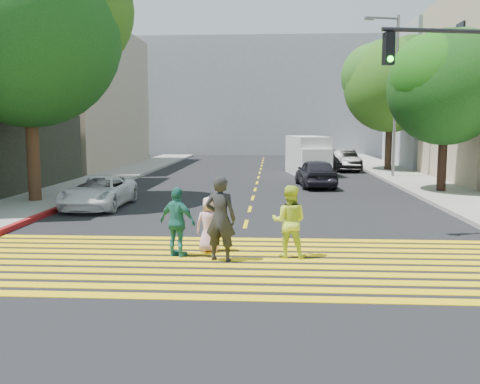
# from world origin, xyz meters

# --- Properties ---
(ground) EXTENTS (120.00, 120.00, 0.00)m
(ground) POSITION_xyz_m (0.00, 0.00, 0.00)
(ground) COLOR black
(sidewalk_left) EXTENTS (3.00, 40.00, 0.15)m
(sidewalk_left) POSITION_xyz_m (-8.50, 22.00, 0.07)
(sidewalk_left) COLOR gray
(sidewalk_left) RESTS_ON ground
(sidewalk_right) EXTENTS (3.00, 60.00, 0.15)m
(sidewalk_right) POSITION_xyz_m (8.50, 15.00, 0.07)
(sidewalk_right) COLOR gray
(sidewalk_right) RESTS_ON ground
(curb_red) EXTENTS (0.20, 8.00, 0.16)m
(curb_red) POSITION_xyz_m (-6.90, 6.00, 0.08)
(curb_red) COLOR maroon
(curb_red) RESTS_ON ground
(crosswalk) EXTENTS (13.40, 5.30, 0.01)m
(crosswalk) POSITION_xyz_m (0.00, 1.28, 0.01)
(crosswalk) COLOR yellow
(crosswalk) RESTS_ON ground
(lane_line) EXTENTS (0.12, 34.40, 0.01)m
(lane_line) POSITION_xyz_m (0.00, 22.50, 0.01)
(lane_line) COLOR yellow
(lane_line) RESTS_ON ground
(building_left_tan) EXTENTS (12.00, 16.00, 10.00)m
(building_left_tan) POSITION_xyz_m (-16.00, 28.00, 5.00)
(building_left_tan) COLOR tan
(building_left_tan) RESTS_ON ground
(building_right_grey) EXTENTS (10.00, 10.00, 10.00)m
(building_right_grey) POSITION_xyz_m (15.00, 30.00, 5.00)
(building_right_grey) COLOR gray
(building_right_grey) RESTS_ON ground
(backdrop_block) EXTENTS (30.00, 8.00, 12.00)m
(backdrop_block) POSITION_xyz_m (0.00, 48.00, 6.00)
(backdrop_block) COLOR gray
(backdrop_block) RESTS_ON ground
(tree_left) EXTENTS (9.30, 9.27, 10.27)m
(tree_left) POSITION_xyz_m (-8.45, 9.94, 6.93)
(tree_left) COLOR #3B2A16
(tree_left) RESTS_ON ground
(tree_right_near) EXTENTS (6.60, 6.58, 7.38)m
(tree_right_near) POSITION_xyz_m (8.45, 13.91, 5.00)
(tree_right_near) COLOR black
(tree_right_near) RESTS_ON ground
(tree_right_far) EXTENTS (7.85, 7.54, 8.83)m
(tree_right_far) POSITION_xyz_m (8.55, 25.41, 5.96)
(tree_right_far) COLOR #3C2A1F
(tree_right_far) RESTS_ON ground
(pedestrian_man) EXTENTS (0.80, 0.61, 1.96)m
(pedestrian_man) POSITION_xyz_m (-0.35, 1.45, 0.98)
(pedestrian_man) COLOR black
(pedestrian_man) RESTS_ON ground
(pedestrian_woman) EXTENTS (0.91, 0.76, 1.71)m
(pedestrian_woman) POSITION_xyz_m (1.23, 1.88, 0.85)
(pedestrian_woman) COLOR #CCE736
(pedestrian_woman) RESTS_ON ground
(pedestrian_child) EXTENTS (0.71, 0.49, 1.37)m
(pedestrian_child) POSITION_xyz_m (-0.71, 2.29, 0.69)
(pedestrian_child) COLOR #EDAEC4
(pedestrian_child) RESTS_ON ground
(pedestrian_extra) EXTENTS (1.05, 0.79, 1.65)m
(pedestrian_extra) POSITION_xyz_m (-1.40, 1.78, 0.83)
(pedestrian_extra) COLOR #257368
(pedestrian_extra) RESTS_ON ground
(white_sedan) EXTENTS (2.03, 4.36, 1.21)m
(white_sedan) POSITION_xyz_m (-5.69, 9.03, 0.61)
(white_sedan) COLOR white
(white_sedan) RESTS_ON ground
(dark_car_near) EXTENTS (2.03, 4.30, 1.42)m
(dark_car_near) POSITION_xyz_m (2.99, 16.22, 0.71)
(dark_car_near) COLOR black
(dark_car_near) RESTS_ON ground
(silver_car) EXTENTS (1.79, 4.24, 1.22)m
(silver_car) POSITION_xyz_m (3.54, 28.23, 0.61)
(silver_car) COLOR gray
(silver_car) RESTS_ON ground
(dark_car_parked) EXTENTS (2.02, 4.53, 1.44)m
(dark_car_parked) POSITION_xyz_m (5.60, 25.88, 0.72)
(dark_car_parked) COLOR black
(dark_car_parked) RESTS_ON ground
(white_van) EXTENTS (2.63, 5.28, 2.38)m
(white_van) POSITION_xyz_m (3.04, 22.65, 1.13)
(white_van) COLOR silver
(white_van) RESTS_ON ground
(traffic_signal) EXTENTS (4.04, 1.11, 6.00)m
(traffic_signal) POSITION_xyz_m (6.51, 4.76, 3.88)
(traffic_signal) COLOR black
(traffic_signal) RESTS_ON ground
(street_lamp) EXTENTS (2.06, 0.69, 9.18)m
(street_lamp) POSITION_xyz_m (7.59, 20.71, 5.27)
(street_lamp) COLOR gray
(street_lamp) RESTS_ON ground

